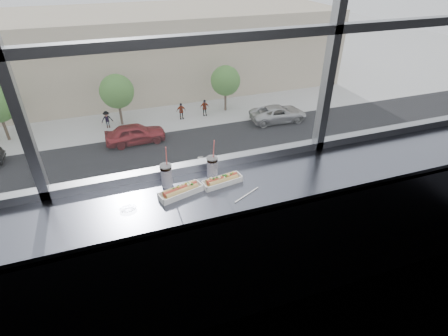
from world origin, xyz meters
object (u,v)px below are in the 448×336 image
object	(u,v)px
soda_cup_right	(212,166)
car_near_c	(145,187)
car_near_b	(22,210)
pedestrian_d	(204,106)
tree_right	(225,81)
hotdog_tray_left	(181,191)
wrapper	(128,208)
pedestrian_c	(181,110)
car_near_d	(244,166)
tree_center	(117,91)
loose_straw	(247,195)
soda_cup_left	(166,174)
car_far_c	(278,111)
hotdog_tray_right	(222,180)
car_far_b	(135,130)
pedestrian_b	(107,118)
car_near_e	(333,150)

from	to	relation	value
soda_cup_right	car_near_c	world-z (taller)	soda_cup_right
car_near_b	pedestrian_d	distance (m)	18.09
car_near_c	tree_right	bearing A→B (deg)	-33.84
hotdog_tray_left	car_near_b	distance (m)	20.55
wrapper	pedestrian_c	distance (m)	30.48
car_near_d	tree_center	bearing A→B (deg)	37.52
soda_cup_right	loose_straw	bearing A→B (deg)	-62.78
soda_cup_left	wrapper	world-z (taller)	soda_cup_left
car_near_b	pedestrian_c	size ratio (longest dim) A/B	3.38
hotdog_tray_left	car_far_c	world-z (taller)	hotdog_tray_left
car_near_c	hotdog_tray_left	bearing A→B (deg)	-178.55
car_near_c	pedestrian_c	xyz separation A→B (m)	(4.93, 11.39, -0.10)
wrapper	pedestrian_d	distance (m)	31.04
car_near_d	car_near_c	world-z (taller)	car_near_d
hotdog_tray_left	car_near_b	bearing A→B (deg)	94.67
hotdog_tray_right	soda_cup_left	xyz separation A→B (m)	(-0.36, 0.10, 0.06)
soda_cup_right	car_far_b	distance (m)	26.56
hotdog_tray_left	car_far_b	world-z (taller)	hotdog_tray_left
loose_straw	pedestrian_b	size ratio (longest dim) A/B	0.12
car_near_b	wrapper	bearing A→B (deg)	-168.42
hotdog_tray_left	pedestrian_b	size ratio (longest dim) A/B	0.17
hotdog_tray_right	tree_center	xyz separation A→B (m)	(0.17, 28.24, -9.03)
hotdog_tray_right	pedestrian_b	bearing A→B (deg)	82.87
car_far_c	car_near_d	bearing A→B (deg)	144.05
car_far_c	pedestrian_c	size ratio (longest dim) A/B	3.13
car_far_c	tree_right	size ratio (longest dim) A/B	1.31
car_far_c	soda_cup_left	bearing A→B (deg)	153.29
car_far_c	pedestrian_c	distance (m)	8.87
wrapper	soda_cup_left	bearing A→B (deg)	32.64
car_far_b	car_near_e	bearing A→B (deg)	-122.46
car_near_b	car_far_b	distance (m)	10.78
tree_right	pedestrian_b	bearing A→B (deg)	-178.35
hotdog_tray_left	pedestrian_d	size ratio (longest dim) A/B	0.16
wrapper	car_far_c	world-z (taller)	wrapper
pedestrian_c	tree_center	world-z (taller)	tree_center
car_far_c	tree_center	xyz separation A→B (m)	(-13.51, 4.00, 2.08)
pedestrian_c	soda_cup_left	bearing A→B (deg)	-101.97
soda_cup_left	car_near_b	world-z (taller)	soda_cup_left
wrapper	car_far_b	bearing A→B (deg)	86.31
car_far_c	hotdog_tray_right	bearing A→B (deg)	154.02
pedestrian_c	pedestrian_d	bearing A→B (deg)	0.99
pedestrian_d	tree_center	xyz separation A→B (m)	(-7.56, 0.57, 2.13)
car_far_b	tree_right	bearing A→B (deg)	-67.14
car_far_b	car_near_c	bearing A→B (deg)	176.34
car_near_d	pedestrian_b	distance (m)	14.24
soda_cup_right	car_near_e	xyz separation A→B (m)	(14.01, 16.13, -11.03)
wrapper	car_far_c	bearing A→B (deg)	59.52
hotdog_tray_left	car_near_c	bearing A→B (deg)	71.48
wrapper	car_far_b	world-z (taller)	wrapper
soda_cup_left	tree_right	xyz separation A→B (m)	(10.37, 28.13, -9.22)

